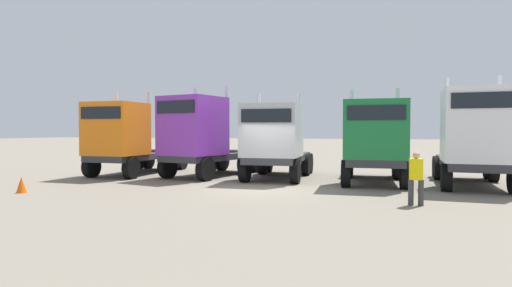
{
  "coord_description": "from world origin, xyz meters",
  "views": [
    {
      "loc": [
        4.33,
        -15.1,
        2.23
      ],
      "look_at": [
        -1.4,
        3.81,
        1.62
      ],
      "focal_mm": 29.3,
      "sensor_mm": 36.0,
      "label": 1
    }
  ],
  "objects_px": {
    "semi_truck_green": "(374,141)",
    "semi_truck_silver": "(275,141)",
    "semi_truck_orange": "(125,139)",
    "traffic_cone_near": "(22,185)",
    "semi_truck_purple": "(200,136)",
    "visitor_in_hivis": "(416,175)",
    "semi_truck_white": "(476,137)"
  },
  "relations": [
    {
      "from": "semi_truck_orange",
      "to": "semi_truck_purple",
      "type": "distance_m",
      "value": 3.88
    },
    {
      "from": "semi_truck_silver",
      "to": "semi_truck_green",
      "type": "xyz_separation_m",
      "value": [
        4.33,
        -0.39,
        0.03
      ]
    },
    {
      "from": "semi_truck_green",
      "to": "traffic_cone_near",
      "type": "relative_size",
      "value": 10.22
    },
    {
      "from": "semi_truck_purple",
      "to": "semi_truck_green",
      "type": "bearing_deg",
      "value": 100.35
    },
    {
      "from": "semi_truck_white",
      "to": "semi_truck_orange",
      "type": "bearing_deg",
      "value": -87.71
    },
    {
      "from": "semi_truck_purple",
      "to": "traffic_cone_near",
      "type": "relative_size",
      "value": 10.67
    },
    {
      "from": "visitor_in_hivis",
      "to": "traffic_cone_near",
      "type": "xyz_separation_m",
      "value": [
        -13.34,
        -1.37,
        -0.64
      ]
    },
    {
      "from": "semi_truck_purple",
      "to": "semi_truck_silver",
      "type": "bearing_deg",
      "value": 103.46
    },
    {
      "from": "semi_truck_orange",
      "to": "semi_truck_silver",
      "type": "distance_m",
      "value": 7.54
    },
    {
      "from": "semi_truck_orange",
      "to": "semi_truck_purple",
      "type": "xyz_separation_m",
      "value": [
        3.86,
        0.38,
        0.16
      ]
    },
    {
      "from": "semi_truck_orange",
      "to": "semi_truck_silver",
      "type": "bearing_deg",
      "value": 93.92
    },
    {
      "from": "semi_truck_green",
      "to": "traffic_cone_near",
      "type": "xyz_separation_m",
      "value": [
        -12.06,
        -6.04,
        -1.53
      ]
    },
    {
      "from": "semi_truck_green",
      "to": "semi_truck_white",
      "type": "relative_size",
      "value": 0.94
    },
    {
      "from": "semi_truck_purple",
      "to": "semi_truck_white",
      "type": "relative_size",
      "value": 0.98
    },
    {
      "from": "semi_truck_white",
      "to": "traffic_cone_near",
      "type": "relative_size",
      "value": 10.92
    },
    {
      "from": "semi_truck_purple",
      "to": "semi_truck_silver",
      "type": "height_order",
      "value": "semi_truck_purple"
    },
    {
      "from": "semi_truck_white",
      "to": "visitor_in_hivis",
      "type": "height_order",
      "value": "semi_truck_white"
    },
    {
      "from": "semi_truck_purple",
      "to": "visitor_in_hivis",
      "type": "xyz_separation_m",
      "value": [
        9.27,
        -5.01,
        -1.07
      ]
    },
    {
      "from": "semi_truck_purple",
      "to": "visitor_in_hivis",
      "type": "bearing_deg",
      "value": 74.41
    },
    {
      "from": "semi_truck_orange",
      "to": "visitor_in_hivis",
      "type": "height_order",
      "value": "semi_truck_orange"
    },
    {
      "from": "semi_truck_green",
      "to": "semi_truck_white",
      "type": "bearing_deg",
      "value": 85.21
    },
    {
      "from": "semi_truck_orange",
      "to": "traffic_cone_near",
      "type": "relative_size",
      "value": 10.78
    },
    {
      "from": "semi_truck_orange",
      "to": "semi_truck_white",
      "type": "relative_size",
      "value": 0.99
    },
    {
      "from": "semi_truck_green",
      "to": "semi_truck_silver",
      "type": "bearing_deg",
      "value": -97.49
    },
    {
      "from": "semi_truck_green",
      "to": "traffic_cone_near",
      "type": "distance_m",
      "value": 13.58
    },
    {
      "from": "semi_truck_orange",
      "to": "semi_truck_purple",
      "type": "bearing_deg",
      "value": 96.38
    },
    {
      "from": "semi_truck_orange",
      "to": "semi_truck_green",
      "type": "distance_m",
      "value": 11.85
    },
    {
      "from": "semi_truck_silver",
      "to": "visitor_in_hivis",
      "type": "relative_size",
      "value": 3.64
    },
    {
      "from": "semi_truck_purple",
      "to": "visitor_in_hivis",
      "type": "height_order",
      "value": "semi_truck_purple"
    },
    {
      "from": "semi_truck_orange",
      "to": "semi_truck_purple",
      "type": "relative_size",
      "value": 1.01
    },
    {
      "from": "semi_truck_silver",
      "to": "traffic_cone_near",
      "type": "xyz_separation_m",
      "value": [
        -7.74,
        -6.43,
        -1.5
      ]
    },
    {
      "from": "semi_truck_green",
      "to": "visitor_in_hivis",
      "type": "height_order",
      "value": "semi_truck_green"
    }
  ]
}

